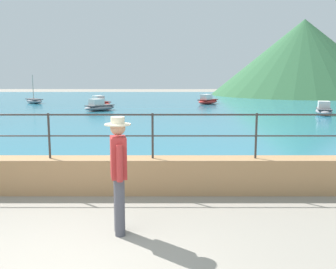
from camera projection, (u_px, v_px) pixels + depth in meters
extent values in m
cube|color=tan|center=(103.00, 175.00, 7.76)|extent=(20.00, 0.56, 0.70)
cylinder|color=#383330|center=(50.00, 136.00, 7.64)|extent=(0.04, 0.04, 0.90)
cylinder|color=#383330|center=(153.00, 136.00, 7.63)|extent=(0.04, 0.04, 0.90)
cylinder|color=#383330|center=(257.00, 136.00, 7.63)|extent=(0.04, 0.04, 0.90)
cylinder|color=#383330|center=(101.00, 115.00, 7.57)|extent=(18.40, 0.04, 0.04)
cylinder|color=#383330|center=(102.00, 136.00, 7.63)|extent=(18.40, 0.03, 0.03)
cube|color=teal|center=(152.00, 105.00, 30.18)|extent=(64.00, 44.32, 0.06)
cone|color=#33663D|center=(304.00, 58.00, 43.88)|extent=(20.78, 20.78, 8.53)
cylinder|color=#4C4C56|center=(121.00, 207.00, 5.64)|extent=(0.15, 0.15, 0.86)
cylinder|color=#4C4C56|center=(120.00, 203.00, 5.81)|extent=(0.15, 0.15, 0.86)
cube|color=#B22D2D|center=(119.00, 157.00, 5.61)|extent=(0.29, 0.40, 0.60)
cylinder|color=#B22D2D|center=(120.00, 163.00, 5.39)|extent=(0.09, 0.09, 0.52)
cylinder|color=#B22D2D|center=(118.00, 156.00, 5.85)|extent=(0.09, 0.09, 0.52)
sphere|color=tan|center=(119.00, 128.00, 5.55)|extent=(0.22, 0.22, 0.22)
cylinder|color=beige|center=(119.00, 124.00, 5.54)|extent=(0.38, 0.38, 0.02)
cylinder|color=beige|center=(118.00, 120.00, 5.53)|extent=(0.20, 0.20, 0.10)
ellipsoid|color=gray|center=(35.00, 101.00, 31.38)|extent=(2.20, 2.32, 0.36)
cube|color=#4D4D51|center=(35.00, 99.00, 31.35)|extent=(1.79, 1.89, 0.06)
cylinder|color=#B2A899|center=(34.00, 87.00, 31.28)|extent=(0.06, 0.06, 1.92)
ellipsoid|color=gray|center=(325.00, 111.00, 22.42)|extent=(1.54, 2.46, 0.36)
cube|color=#4D4D51|center=(325.00, 109.00, 22.40)|extent=(1.28, 1.98, 0.06)
cube|color=silver|center=(325.00, 105.00, 22.60)|extent=(0.84, 0.95, 0.40)
ellipsoid|color=red|center=(209.00, 102.00, 30.58)|extent=(2.14, 2.36, 0.36)
cube|color=maroon|center=(209.00, 100.00, 30.56)|extent=(1.75, 1.91, 0.06)
cube|color=silver|center=(207.00, 97.00, 30.33)|extent=(0.99, 1.02, 0.40)
ellipsoid|color=red|center=(101.00, 104.00, 28.49)|extent=(2.19, 2.33, 0.36)
cube|color=maroon|center=(101.00, 102.00, 28.47)|extent=(1.78, 1.89, 0.06)
cube|color=silver|center=(99.00, 98.00, 28.62)|extent=(1.00, 1.02, 0.40)
ellipsoid|color=gray|center=(101.00, 108.00, 24.91)|extent=(2.21, 2.31, 0.36)
cube|color=#4D4D51|center=(101.00, 105.00, 24.89)|extent=(1.80, 1.88, 0.06)
cube|color=silver|center=(97.00, 102.00, 24.67)|extent=(1.00, 1.02, 0.40)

